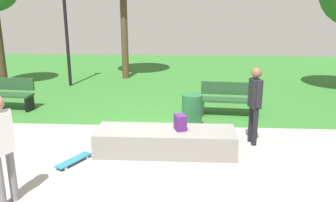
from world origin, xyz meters
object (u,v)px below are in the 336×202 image
(concrete_ledge, at_px, (165,141))
(skater_performing_trick, at_px, (1,142))
(skateboard_by_ledge, at_px, (74,160))
(trash_bin, at_px, (192,112))
(park_bench_center_lawn, at_px, (6,93))
(lamp_post, at_px, (65,8))
(backpack_on_ledge, at_px, (180,122))
(park_bench_near_lamppost, at_px, (230,98))
(skater_watching, at_px, (255,100))

(concrete_ledge, bearing_deg, skater_performing_trick, -138.18)
(skateboard_by_ledge, height_order, trash_bin, trash_bin)
(concrete_ledge, relative_size, park_bench_center_lawn, 1.76)
(lamp_post, relative_size, trash_bin, 5.36)
(skater_performing_trick, distance_m, lamp_post, 8.41)
(park_bench_center_lawn, height_order, trash_bin, park_bench_center_lawn)
(lamp_post, bearing_deg, backpack_on_ledge, -54.02)
(backpack_on_ledge, height_order, park_bench_center_lawn, park_bench_center_lawn)
(backpack_on_ledge, xyz_separation_m, park_bench_near_lamppost, (1.31, 2.62, -0.18))
(concrete_ledge, xyz_separation_m, skateboard_by_ledge, (-1.75, -0.62, -0.18))
(skater_watching, bearing_deg, park_bench_center_lawn, 161.56)
(park_bench_center_lawn, bearing_deg, lamp_post, 74.76)
(backpack_on_ledge, relative_size, lamp_post, 0.07)
(skateboard_by_ledge, relative_size, lamp_post, 0.17)
(park_bench_center_lawn, height_order, park_bench_near_lamppost, same)
(park_bench_near_lamppost, distance_m, lamp_post, 6.95)
(skater_performing_trick, distance_m, skateboard_by_ledge, 1.82)
(concrete_ledge, relative_size, skater_performing_trick, 1.65)
(backpack_on_ledge, relative_size, skater_performing_trick, 0.18)
(concrete_ledge, bearing_deg, lamp_post, 123.90)
(concrete_ledge, height_order, trash_bin, trash_bin)
(concrete_ledge, xyz_separation_m, backpack_on_ledge, (0.30, 0.03, 0.41))
(park_bench_center_lawn, bearing_deg, skateboard_by_ledge, -48.31)
(lamp_post, bearing_deg, skateboard_by_ledge, -71.09)
(concrete_ledge, relative_size, skateboard_by_ledge, 3.59)
(skateboard_by_ledge, height_order, park_bench_near_lamppost, park_bench_near_lamppost)
(skateboard_by_ledge, height_order, lamp_post, lamp_post)
(park_bench_near_lamppost, relative_size, trash_bin, 1.82)
(park_bench_center_lawn, relative_size, trash_bin, 1.82)
(skateboard_by_ledge, bearing_deg, lamp_post, 108.91)
(concrete_ledge, height_order, skater_watching, skater_watching)
(skater_performing_trick, height_order, park_bench_center_lawn, skater_performing_trick)
(skateboard_by_ledge, xyz_separation_m, lamp_post, (-2.26, 6.59, 2.80))
(trash_bin, bearing_deg, backpack_on_ledge, -100.63)
(concrete_ledge, height_order, park_bench_center_lawn, park_bench_center_lawn)
(trash_bin, bearing_deg, skater_performing_trick, -129.63)
(lamp_post, bearing_deg, skater_watching, -42.21)
(skater_performing_trick, relative_size, park_bench_near_lamppost, 1.07)
(skater_watching, height_order, lamp_post, lamp_post)
(backpack_on_ledge, distance_m, skater_performing_trick, 3.36)
(backpack_on_ledge, height_order, skater_performing_trick, skater_performing_trick)
(skater_watching, bearing_deg, park_bench_near_lamppost, 97.94)
(park_bench_near_lamppost, bearing_deg, trash_bin, -130.16)
(park_bench_near_lamppost, xyz_separation_m, lamp_post, (-5.62, 3.32, 2.39))
(skater_watching, distance_m, trash_bin, 1.65)
(backpack_on_ledge, height_order, skateboard_by_ledge, backpack_on_ledge)
(concrete_ledge, xyz_separation_m, park_bench_center_lawn, (-4.86, 2.86, 0.23))
(park_bench_center_lawn, xyz_separation_m, trash_bin, (5.41, -1.46, -0.03))
(concrete_ledge, height_order, backpack_on_ledge, backpack_on_ledge)
(concrete_ledge, distance_m, backpack_on_ledge, 0.51)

